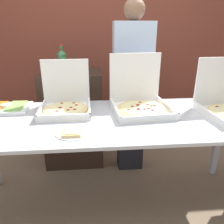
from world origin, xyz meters
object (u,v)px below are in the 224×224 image
soda_bottle (62,61)px  soda_can_colored (72,66)px  pizza_box_far_right (140,101)px  veggie_tray (7,108)px  person_guest_cap (132,89)px  pizza_box_far_left (66,102)px  soda_can_silver (57,69)px  paper_plate_front_left (72,132)px

soda_bottle → soda_can_colored: bearing=31.1°
pizza_box_far_right → veggie_tray: (-1.15, 0.08, -0.06)m
pizza_box_far_right → soda_bottle: soda_bottle is taller
soda_can_colored → person_guest_cap: 0.70m
pizza_box_far_left → veggie_tray: 0.52m
soda_bottle → person_guest_cap: size_ratio=0.16×
soda_can_colored → soda_can_silver: bearing=-131.7°
pizza_box_far_right → soda_can_colored: pizza_box_far_right is taller
soda_can_silver → soda_bottle: bearing=66.2°
veggie_tray → soda_bottle: 0.77m
pizza_box_far_right → soda_can_silver: bearing=140.3°
paper_plate_front_left → person_guest_cap: (0.56, 0.89, 0.05)m
pizza_box_far_left → soda_can_silver: bearing=102.4°
soda_can_colored → person_guest_cap: person_guest_cap is taller
paper_plate_front_left → pizza_box_far_right: bearing=37.3°
pizza_box_far_left → soda_can_colored: bearing=86.9°
pizza_box_far_right → soda_bottle: (-0.72, 0.63, 0.26)m
pizza_box_far_left → pizza_box_far_right: bearing=-5.1°
pizza_box_far_left → pizza_box_far_right: size_ratio=0.85×
veggie_tray → soda_can_silver: soda_can_silver is taller
soda_bottle → pizza_box_far_right: bearing=-41.2°
paper_plate_front_left → veggie_tray: bearing=140.7°
pizza_box_far_left → soda_can_colored: pizza_box_far_left is taller
pizza_box_far_right → soda_can_colored: bearing=127.3°
paper_plate_front_left → soda_bottle: size_ratio=0.77×
soda_bottle → person_guest_cap: 0.80m
paper_plate_front_left → pizza_box_far_left: bearing=101.3°
soda_can_colored → pizza_box_far_left: bearing=-91.2°
pizza_box_far_left → soda_can_colored: 0.68m
pizza_box_far_right → soda_can_colored: 0.95m
paper_plate_front_left → soda_can_silver: 1.01m
pizza_box_far_right → soda_bottle: 0.99m
veggie_tray → pizza_box_far_right: bearing=-4.0°
paper_plate_front_left → soda_bottle: soda_bottle is taller
soda_bottle → veggie_tray: bearing=-128.3°
pizza_box_far_right → soda_bottle: size_ratio=1.75×
person_guest_cap → veggie_tray: bearing=18.7°
pizza_box_far_left → soda_bottle: (-0.08, 0.60, 0.27)m
pizza_box_far_left → pizza_box_far_right: 0.64m
soda_can_silver → person_guest_cap: person_guest_cap is taller
pizza_box_far_left → soda_bottle: 0.66m
soda_bottle → person_guest_cap: bearing=-11.9°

